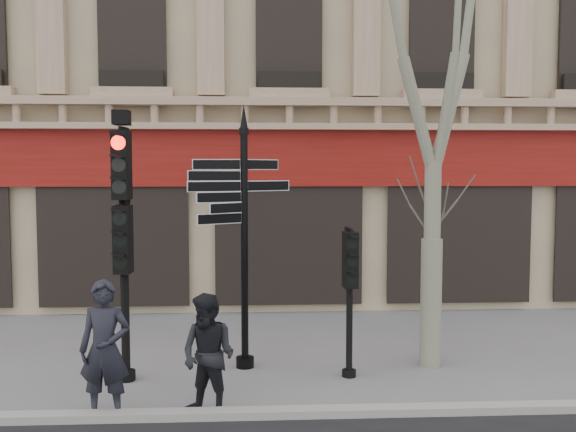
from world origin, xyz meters
name	(u,v)px	position (x,y,z in m)	size (l,w,h in m)	color
ground	(306,382)	(0.00, 0.00, 0.00)	(80.00, 80.00, 0.00)	slate
kerb	(314,412)	(0.00, -1.40, 0.06)	(80.00, 0.25, 0.12)	#98958F
building	(277,3)	(0.00, 12.48, 8.99)	(28.00, 15.52, 18.00)	tan
fingerpost	(244,192)	(-0.97, 0.83, 2.96)	(2.37, 2.37, 4.41)	black
traffic_signal_main	(123,212)	(-2.84, 0.25, 2.68)	(0.49, 0.36, 4.25)	black
traffic_signal_secondary	(350,276)	(0.72, 0.24, 1.64)	(0.42, 0.32, 2.36)	black
plane_tree	(436,13)	(2.18, 0.74, 5.90)	(3.16, 3.16, 8.40)	gray
pedestrian_a	(105,350)	(-2.80, -1.30, 0.94)	(0.68, 0.45, 1.88)	black
pedestrian_b	(208,356)	(-1.43, -1.30, 0.84)	(0.81, 0.63, 1.67)	black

